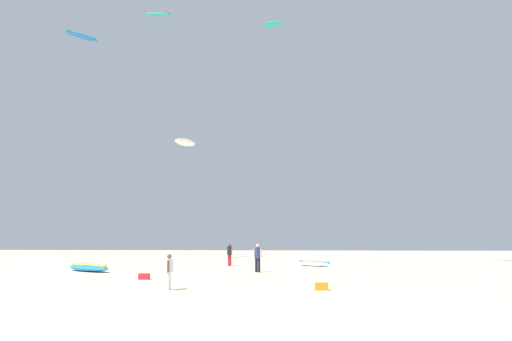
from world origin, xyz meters
name	(u,v)px	position (x,y,z in m)	size (l,w,h in m)	color
ground_plane	(225,313)	(0.00, 0.00, 0.00)	(120.00, 120.00, 0.00)	beige
person_foreground	(169,269)	(-3.14, 6.29, 0.90)	(0.35, 0.51, 1.55)	silver
person_midground	(230,253)	(-2.14, 22.95, 1.00)	(0.44, 0.43, 1.72)	#B21E23
person_left	(258,256)	(0.28, 16.61, 1.04)	(0.54, 0.40, 1.79)	black
kite_grounded_near	(89,268)	(-10.75, 16.84, 0.24)	(4.01, 3.38, 0.50)	blue
kite_grounded_mid	(314,264)	(4.29, 23.00, 0.19)	(2.91, 2.97, 0.42)	white
cooler_box	(322,286)	(3.48, 6.56, 0.16)	(0.56, 0.36, 0.32)	orange
gear_bag	(144,276)	(-5.57, 11.26, 0.16)	(0.56, 0.36, 0.32)	red
kite_aloft_1	(273,24)	(1.14, 31.62, 23.08)	(2.12, 1.22, 0.48)	#19B29E
kite_aloft_2	(157,14)	(-10.76, 32.52, 24.76)	(3.08, 1.26, 0.47)	#19B29E
kite_aloft_3	(81,36)	(-21.50, 39.65, 25.57)	(3.50, 3.84, 0.49)	blue
kite_aloft_4	(185,142)	(-7.84, 33.99, 11.69)	(2.28, 3.30, 0.81)	white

